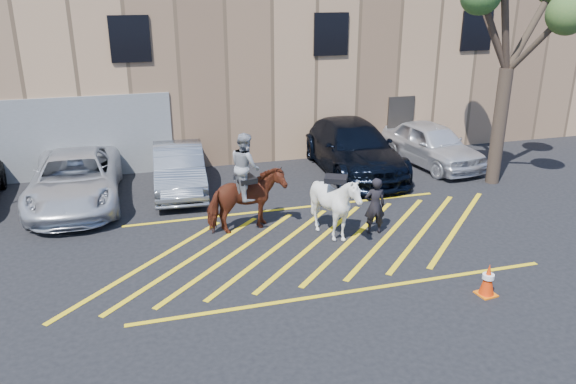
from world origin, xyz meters
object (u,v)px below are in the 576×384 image
object	(u,v)px
handler	(375,206)
mounted_bay	(246,193)
car_blue_suv	(353,147)
car_white_pickup	(75,180)
traffic_cone	(488,280)
tree	(515,5)
car_silver_sedan	(179,169)
saddled_white	(335,205)
car_white_suv	(431,144)

from	to	relation	value
handler	mounted_bay	xyz separation A→B (m)	(-3.24, 1.07, 0.32)
mounted_bay	handler	bearing A→B (deg)	-18.22
car_blue_suv	handler	xyz separation A→B (m)	(-1.48, -5.16, -0.10)
car_white_pickup	traffic_cone	world-z (taller)	car_white_pickup
tree	mounted_bay	bearing A→B (deg)	-169.47
car_silver_sedan	handler	xyz separation A→B (m)	(4.64, -4.82, 0.04)
mounted_bay	traffic_cone	size ratio (longest dim) A/B	3.72
handler	car_white_pickup	bearing A→B (deg)	-21.19
car_silver_sedan	mounted_bay	world-z (taller)	mounted_bay
mounted_bay	saddled_white	distance (m)	2.38
car_white_suv	traffic_cone	world-z (taller)	car_white_suv
car_silver_sedan	car_white_suv	xyz separation A→B (m)	(9.19, 0.27, 0.05)
car_white_suv	saddled_white	bearing A→B (deg)	-145.73
car_white_pickup	tree	distance (m)	14.30
mounted_bay	tree	world-z (taller)	tree
tree	handler	bearing A→B (deg)	-154.06
handler	saddled_white	world-z (taller)	saddled_white
car_white_pickup	handler	xyz separation A→B (m)	(7.75, -4.47, 0.01)
traffic_cone	tree	xyz separation A→B (m)	(4.57, 6.35, 5.33)
car_white_suv	tree	world-z (taller)	tree
car_blue_suv	car_white_suv	size ratio (longest dim) A/B	1.31
saddled_white	tree	bearing A→B (deg)	22.17
saddled_white	traffic_cone	world-z (taller)	saddled_white
handler	car_blue_suv	bearing A→B (deg)	-97.18
car_white_pickup	tree	size ratio (longest dim) A/B	0.76
car_white_pickup	handler	distance (m)	8.95
car_white_pickup	car_blue_suv	world-z (taller)	car_blue_suv
traffic_cone	tree	size ratio (longest dim) A/B	0.10
car_white_suv	traffic_cone	size ratio (longest dim) A/B	6.28
handler	mounted_bay	size ratio (longest dim) A/B	0.57
car_white_pickup	car_silver_sedan	world-z (taller)	car_white_pickup
handler	traffic_cone	size ratio (longest dim) A/B	2.12
mounted_bay	tree	bearing A→B (deg)	10.53
handler	traffic_cone	world-z (taller)	handler
handler	mounted_bay	world-z (taller)	mounted_bay
handler	saddled_white	size ratio (longest dim) A/B	0.72
car_blue_suv	car_white_suv	xyz separation A→B (m)	(3.08, -0.07, -0.09)
car_white_pickup	handler	bearing A→B (deg)	-28.55
car_white_suv	saddled_white	distance (m)	7.64
car_blue_suv	tree	xyz separation A→B (m)	(4.08, -2.46, 4.82)
car_blue_suv	tree	world-z (taller)	tree
mounted_bay	tree	distance (m)	10.05
mounted_bay	tree	xyz separation A→B (m)	(8.79, 1.63, 4.60)
car_white_suv	handler	bearing A→B (deg)	-139.51
car_white_pickup	saddled_white	bearing A→B (deg)	-32.73
handler	traffic_cone	distance (m)	3.80
car_silver_sedan	saddled_white	world-z (taller)	saddled_white
mounted_bay	car_white_suv	bearing A→B (deg)	27.29
car_silver_sedan	tree	bearing A→B (deg)	-8.23
saddled_white	handler	bearing A→B (deg)	1.16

